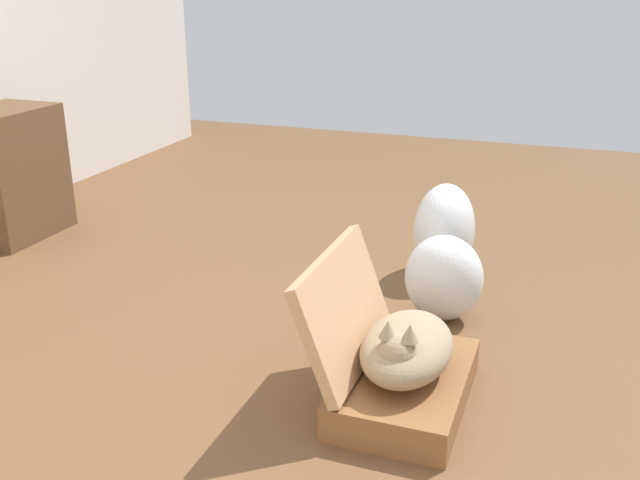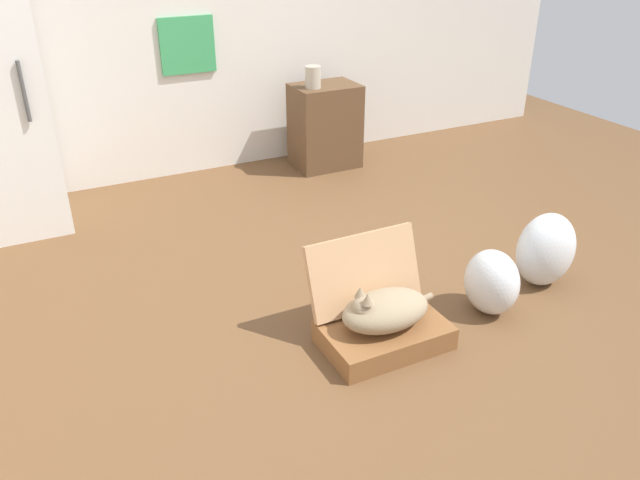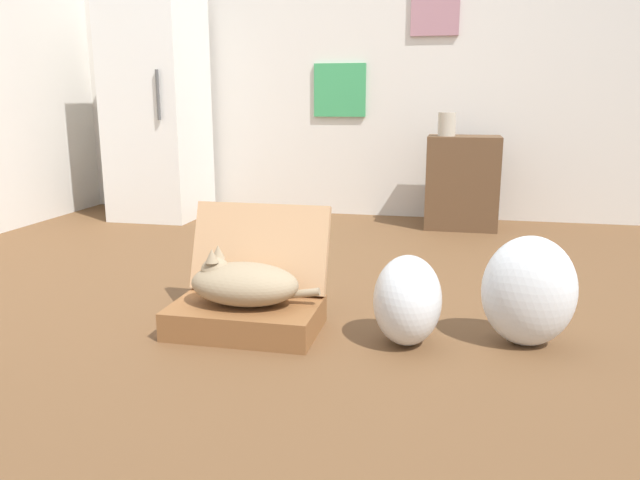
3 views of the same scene
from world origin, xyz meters
The scene contains 7 objects.
ground_plane centered at (0.00, 0.00, 0.00)m, with size 7.68×7.68×0.00m, color brown.
suitcase_base centered at (-0.11, -0.45, 0.06)m, with size 0.59×0.38×0.11m, color brown.
suitcase_lid centered at (-0.11, -0.24, 0.30)m, with size 0.59×0.38×0.04m, color tan.
cat centered at (-0.12, -0.45, 0.20)m, with size 0.52×0.28×0.23m.
plastic_bag_white centered at (0.53, -0.44, 0.17)m, with size 0.26×0.31×0.35m, color silver.
plastic_bag_clear centered at (0.98, -0.36, 0.21)m, with size 0.35×0.27×0.42m, color silver.
side_table centered at (0.74, 1.85, 0.33)m, with size 0.51×0.37×0.66m, color brown.
Camera 1 is at (-2.10, -0.89, 1.30)m, focal length 40.89 mm.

